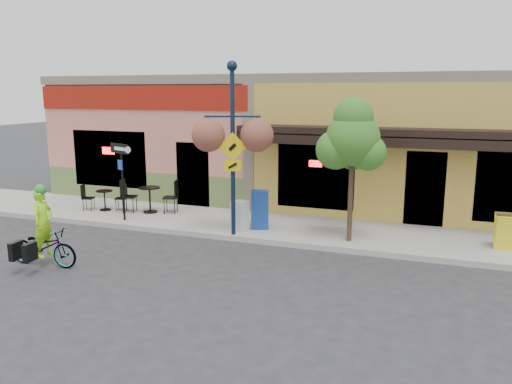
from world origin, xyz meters
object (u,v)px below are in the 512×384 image
(bicycle, at_px, (44,247))
(newspaper_box_blue, at_px, (260,209))
(street_tree, at_px, (352,170))
(lamp_post, at_px, (233,150))
(building, at_px, (310,136))
(one_way_sign, at_px, (123,182))
(cyclist_rider, at_px, (44,233))
(newspaper_box_grey, at_px, (240,216))

(bicycle, bearing_deg, newspaper_box_blue, -45.35)
(bicycle, distance_m, street_tree, 7.61)
(bicycle, distance_m, lamp_post, 5.15)
(building, bearing_deg, street_tree, -67.37)
(building, distance_m, lamp_post, 6.86)
(lamp_post, relative_size, newspaper_box_blue, 4.26)
(one_way_sign, bearing_deg, cyclist_rider, -61.13)
(cyclist_rider, bearing_deg, newspaper_box_grey, -44.37)
(bicycle, distance_m, newspaper_box_grey, 5.08)
(building, height_order, one_way_sign, building)
(one_way_sign, xyz_separation_m, street_tree, (6.73, 0.18, 0.71))
(one_way_sign, bearing_deg, newspaper_box_grey, 24.35)
(bicycle, xyz_separation_m, lamp_post, (3.31, 3.40, 1.99))
(building, bearing_deg, lamp_post, -93.28)
(street_tree, bearing_deg, newspaper_box_blue, 171.94)
(cyclist_rider, bearing_deg, newspaper_box_blue, -44.97)
(building, height_order, cyclist_rider, building)
(building, relative_size, newspaper_box_grey, 21.68)
(newspaper_box_blue, bearing_deg, one_way_sign, 169.00)
(bicycle, xyz_separation_m, newspaper_box_grey, (3.33, 3.83, 0.12))
(bicycle, relative_size, newspaper_box_blue, 1.60)
(cyclist_rider, height_order, lamp_post, lamp_post)
(newspaper_box_grey, height_order, street_tree, street_tree)
(one_way_sign, relative_size, newspaper_box_blue, 2.15)
(lamp_post, relative_size, street_tree, 1.23)
(lamp_post, distance_m, street_tree, 3.11)
(lamp_post, xyz_separation_m, newspaper_box_blue, (0.46, 0.86, -1.76))
(building, xyz_separation_m, bicycle, (-3.71, -10.25, -1.80))
(building, xyz_separation_m, newspaper_box_grey, (-0.38, -6.42, -1.68))
(building, relative_size, cyclist_rider, 11.64)
(one_way_sign, height_order, street_tree, street_tree)
(newspaper_box_blue, relative_size, street_tree, 0.29)
(bicycle, distance_m, cyclist_rider, 0.33)
(cyclist_rider, height_order, newspaper_box_grey, cyclist_rider)
(cyclist_rider, xyz_separation_m, lamp_post, (3.26, 3.40, 1.66))
(bicycle, bearing_deg, one_way_sign, 1.85)
(bicycle, bearing_deg, building, -23.69)
(lamp_post, bearing_deg, building, 66.72)
(newspaper_box_blue, height_order, newspaper_box_grey, newspaper_box_blue)
(newspaper_box_grey, bearing_deg, one_way_sign, -157.91)
(building, distance_m, one_way_sign, 7.76)
(lamp_post, distance_m, newspaper_box_blue, 2.01)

